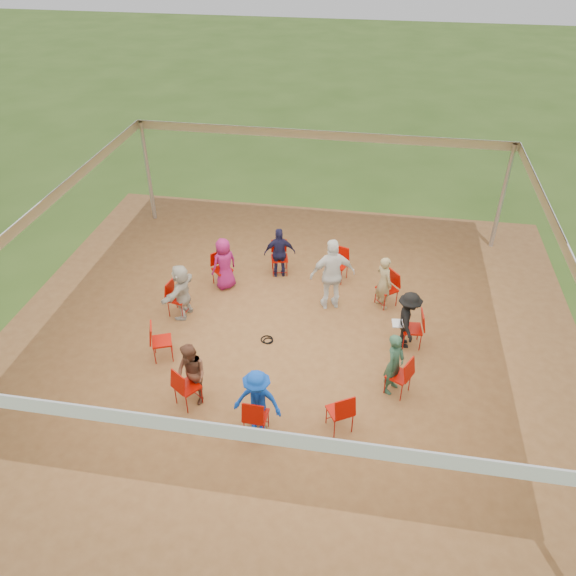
% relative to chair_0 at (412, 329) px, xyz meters
% --- Properties ---
extents(ground, '(80.00, 80.00, 0.00)m').
position_rel_chair_0_xyz_m(ground, '(-2.70, -0.28, -0.45)').
color(ground, '#345219').
rests_on(ground, ground).
extents(dirt_patch, '(13.00, 13.00, 0.00)m').
position_rel_chair_0_xyz_m(dirt_patch, '(-2.70, -0.28, -0.44)').
color(dirt_patch, brown).
rests_on(dirt_patch, ground).
extents(tent, '(10.33, 10.33, 3.00)m').
position_rel_chair_0_xyz_m(tent, '(-2.70, -0.28, 1.92)').
color(tent, '#B2B2B7').
rests_on(tent, ground).
extents(chair_0, '(0.48, 0.46, 0.90)m').
position_rel_chair_0_xyz_m(chair_0, '(0.00, 0.00, 0.00)').
color(chair_0, '#A40900').
rests_on(chair_0, ground).
extents(chair_1, '(0.61, 0.60, 0.90)m').
position_rel_chair_0_xyz_m(chair_1, '(-0.58, 1.42, 0.00)').
color(chair_1, '#A40900').
rests_on(chair_1, ground).
extents(chair_2, '(0.54, 0.55, 0.90)m').
position_rel_chair_0_xyz_m(chair_2, '(-1.83, 2.30, 0.00)').
color(chair_2, '#A40900').
rests_on(chair_2, ground).
extents(chair_3, '(0.51, 0.53, 0.90)m').
position_rel_chair_0_xyz_m(chair_3, '(-3.36, 2.36, 0.00)').
color(chair_3, '#A40900').
rests_on(chair_3, ground).
extents(chair_4, '(0.61, 0.61, 0.90)m').
position_rel_chair_0_xyz_m(chair_4, '(-4.68, 1.58, 0.00)').
color(chair_4, '#A40900').
rests_on(chair_4, ground).
extents(chair_5, '(0.51, 0.49, 0.90)m').
position_rel_chair_0_xyz_m(chair_5, '(-5.37, 0.22, 0.00)').
color(chair_5, '#A40900').
rests_on(chair_5, ground).
extents(chair_6, '(0.57, 0.56, 0.90)m').
position_rel_chair_0_xyz_m(chair_6, '(-5.21, -1.30, 0.00)').
color(chair_6, '#A40900').
rests_on(chair_6, ground).
extents(chair_7, '(0.60, 0.60, 0.90)m').
position_rel_chair_0_xyz_m(chair_7, '(-4.26, -2.50, 0.00)').
color(chair_7, '#A40900').
rests_on(chair_7, ground).
extents(chair_8, '(0.44, 0.46, 0.90)m').
position_rel_chair_0_xyz_m(chair_8, '(-2.81, -2.99, 0.00)').
color(chair_8, '#A40900').
rests_on(chair_8, ground).
extents(chair_9, '(0.58, 0.59, 0.90)m').
position_rel_chair_0_xyz_m(chair_9, '(-1.33, -2.62, 0.00)').
color(chair_9, '#A40900').
rests_on(chair_9, ground).
extents(chair_10, '(0.58, 0.57, 0.90)m').
position_rel_chair_0_xyz_m(chair_10, '(-0.28, -1.50, 0.00)').
color(chair_10, '#A40900').
rests_on(chair_10, ground).
extents(person_seated_0, '(0.53, 0.92, 1.37)m').
position_rel_chair_0_xyz_m(person_seated_0, '(-0.12, -0.01, 0.24)').
color(person_seated_0, black).
rests_on(person_seated_0, ground).
extents(person_seated_1, '(0.57, 0.59, 1.37)m').
position_rel_chair_0_xyz_m(person_seated_1, '(-0.67, 1.34, 0.24)').
color(person_seated_1, '#8F8055').
rests_on(person_seated_1, ground).
extents(person_seated_2, '(0.88, 0.59, 1.37)m').
position_rel_chair_0_xyz_m(person_seated_2, '(-3.33, 2.24, 0.24)').
color(person_seated_2, '#1A1939').
rests_on(person_seated_2, ground).
extents(person_seated_3, '(0.73, 0.74, 1.37)m').
position_rel_chair_0_xyz_m(person_seated_3, '(-4.59, 1.50, 0.24)').
color(person_seated_3, '#861554').
rests_on(person_seated_3, ground).
extents(person_seated_4, '(0.70, 1.33, 1.37)m').
position_rel_chair_0_xyz_m(person_seated_4, '(-5.25, 0.20, 0.24)').
color(person_seated_4, '#B6B0A2').
rests_on(person_seated_4, ground).
extents(person_seated_5, '(0.76, 0.70, 1.37)m').
position_rel_chair_0_xyz_m(person_seated_5, '(-4.19, -2.40, 0.24)').
color(person_seated_5, brown).
rests_on(person_seated_5, ground).
extents(person_seated_6, '(0.90, 0.47, 1.37)m').
position_rel_chair_0_xyz_m(person_seated_6, '(-2.81, -2.87, 0.24)').
color(person_seated_6, '#0C3BAB').
rests_on(person_seated_6, ground).
extents(person_seated_7, '(0.52, 0.59, 1.37)m').
position_rel_chair_0_xyz_m(person_seated_7, '(-0.39, -1.45, 0.24)').
color(person_seated_7, '#274A35').
rests_on(person_seated_7, ground).
extents(standing_person, '(1.20, 0.88, 1.83)m').
position_rel_chair_0_xyz_m(standing_person, '(-1.88, 1.13, 0.47)').
color(standing_person, silver).
rests_on(standing_person, ground).
extents(cable_coil, '(0.36, 0.36, 0.03)m').
position_rel_chair_0_xyz_m(cable_coil, '(-3.14, -0.39, -0.43)').
color(cable_coil, black).
rests_on(cable_coil, ground).
extents(laptop, '(0.27, 0.33, 0.21)m').
position_rel_chair_0_xyz_m(laptop, '(-0.28, -0.03, 0.19)').
color(laptop, '#B7B7BC').
rests_on(laptop, ground).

